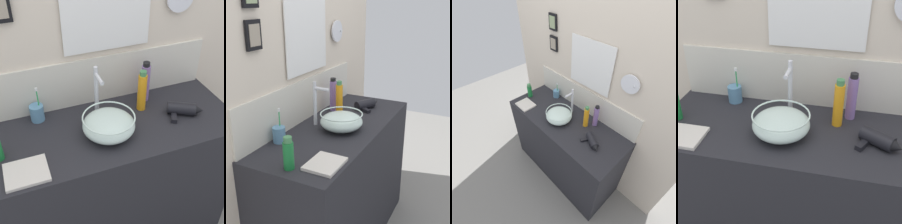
# 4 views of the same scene
# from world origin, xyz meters

# --- Properties ---
(vanity_counter) EXTENTS (1.33, 0.53, 0.91)m
(vanity_counter) POSITION_xyz_m (0.00, 0.00, 0.46)
(vanity_counter) COLOR #232328
(vanity_counter) RESTS_ON ground
(back_panel) EXTENTS (2.14, 0.10, 2.40)m
(back_panel) POSITION_xyz_m (0.00, 0.29, 1.20)
(back_panel) COLOR beige
(back_panel) RESTS_ON ground
(glass_bowl_sink) EXTENTS (0.26, 0.26, 0.11)m
(glass_bowl_sink) POSITION_xyz_m (-0.05, -0.04, 0.97)
(glass_bowl_sink) COLOR silver
(glass_bowl_sink) RESTS_ON vanity_counter
(faucet) EXTENTS (0.02, 0.11, 0.29)m
(faucet) POSITION_xyz_m (-0.05, 0.14, 1.08)
(faucet) COLOR silver
(faucet) RESTS_ON vanity_counter
(hair_drier) EXTENTS (0.21, 0.15, 0.07)m
(hair_drier) POSITION_xyz_m (0.39, -0.03, 0.95)
(hair_drier) COLOR black
(hair_drier) RESTS_ON vanity_counter
(toothbrush_cup) EXTENTS (0.07, 0.07, 0.20)m
(toothbrush_cup) POSITION_xyz_m (-0.36, 0.20, 0.96)
(toothbrush_cup) COLOR #598CB2
(toothbrush_cup) RESTS_ON vanity_counter
(lotion_bottle) EXTENTS (0.05, 0.05, 0.24)m
(lotion_bottle) POSITION_xyz_m (0.20, 0.10, 1.03)
(lotion_bottle) COLOR orange
(lotion_bottle) RESTS_ON vanity_counter
(spray_bottle) EXTENTS (0.05, 0.05, 0.24)m
(spray_bottle) POSITION_xyz_m (0.25, 0.17, 1.03)
(spray_bottle) COLOR #8C6BB2
(spray_bottle) RESTS_ON vanity_counter
(hand_towel) EXTENTS (0.19, 0.16, 0.02)m
(hand_towel) POSITION_xyz_m (-0.48, -0.16, 0.92)
(hand_towel) COLOR silver
(hand_towel) RESTS_ON vanity_counter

